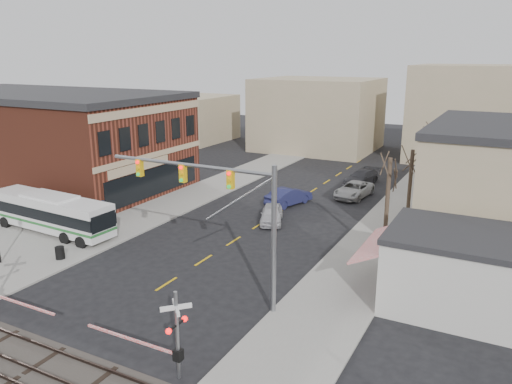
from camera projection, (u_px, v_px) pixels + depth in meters
ground at (144, 298)px, 28.04m from camera, size 160.00×160.00×0.00m
sidewalk_west at (201, 192)px, 49.35m from camera, size 5.00×60.00×0.12m
sidewalk_east at (395, 221)px, 40.87m from camera, size 5.00×60.00×0.12m
ballast_strip at (21, 376)px, 21.19m from camera, size 160.00×5.00×0.06m
rail_tracks at (21, 374)px, 21.17m from camera, size 160.00×3.91×0.14m
brick_building at (40, 137)px, 52.48m from camera, size 30.40×15.40×9.60m
awning_shop at (466, 271)px, 26.31m from camera, size 9.74×6.20×4.30m
tree_east_a at (387, 208)px, 32.67m from camera, size 0.28×0.28×6.75m
tree_east_b at (409, 191)px, 37.73m from camera, size 0.28×0.28×6.30m
tree_east_c at (430, 165)px, 44.35m from camera, size 0.28×0.28×7.20m
transit_bus at (51, 213)px, 37.85m from camera, size 11.28×2.97×2.88m
traffic_signal_mast at (225, 202)px, 26.20m from camera, size 10.39×0.30×8.00m
rr_crossing_east at (169, 334)px, 20.80m from camera, size 5.60×1.36×4.00m
trash_bin at (60, 253)px, 33.05m from camera, size 0.60×0.60×0.83m
car_a at (272, 214)px, 40.50m from camera, size 3.17×4.57×1.44m
car_b at (289, 196)px, 45.27m from camera, size 3.08×5.13×1.60m
car_c at (354, 190)px, 47.72m from camera, size 2.96×5.51×1.47m
car_d at (361, 178)px, 52.51m from camera, size 3.05×5.30×1.44m
pedestrian_near at (78, 229)px, 36.00m from camera, size 0.52×0.73×1.89m
pedestrian_far at (104, 212)px, 39.93m from camera, size 1.15×1.08×1.89m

